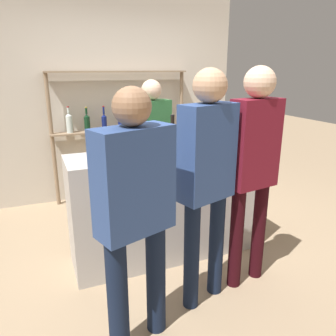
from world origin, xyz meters
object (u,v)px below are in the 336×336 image
ice_bucket (103,145)px  customer_left (135,206)px  counter_bottle_2 (172,139)px  wine_glass (133,141)px  counter_bottle_3 (219,136)px  customer_center (207,172)px  server_behind_counter (152,142)px  counter_bottle_1 (199,134)px  customer_right (254,160)px  counter_bottle_0 (240,134)px

ice_bucket → customer_left: customer_left is taller
counter_bottle_2 → customer_left: customer_left is taller
wine_glass → customer_left: (-0.27, -0.94, -0.19)m
counter_bottle_3 → ice_bucket: counter_bottle_3 is taller
customer_center → customer_left: (-0.59, -0.20, -0.08)m
counter_bottle_2 → ice_bucket: bearing=171.7°
counter_bottle_3 → server_behind_counter: (-0.38, 0.77, -0.18)m
customer_center → wine_glass: bearing=6.5°
counter_bottle_2 → counter_bottle_3: (0.46, -0.02, -0.01)m
counter_bottle_1 → customer_center: bearing=-112.8°
counter_bottle_2 → server_behind_counter: (0.08, 0.75, -0.19)m
server_behind_counter → ice_bucket: bearing=-61.2°
wine_glass → server_behind_counter: (0.41, 0.67, -0.19)m
customer_left → customer_right: (1.04, 0.27, 0.10)m
counter_bottle_0 → counter_bottle_2: 0.69m
ice_bucket → customer_left: 0.96m
ice_bucket → wine_glass: bearing=-2.2°
counter_bottle_3 → ice_bucket: size_ratio=1.40×
counter_bottle_1 → counter_bottle_3: bearing=-23.8°
wine_glass → ice_bucket: (-0.26, 0.01, -0.02)m
counter_bottle_1 → counter_bottle_0: bearing=-10.0°
counter_bottle_0 → customer_center: 0.96m
counter_bottle_1 → counter_bottle_2: bearing=-169.1°
server_behind_counter → counter_bottle_0: bearing=22.9°
counter_bottle_0 → customer_right: bearing=-114.3°
server_behind_counter → counter_bottle_2: bearing=-21.8°
customer_center → server_behind_counter: customer_center is taller
counter_bottle_3 → wine_glass: (-0.79, 0.10, 0.01)m
counter_bottle_3 → counter_bottle_2: bearing=177.4°
counter_bottle_1 → ice_bucket: size_ratio=1.55×
customer_center → customer_right: 0.45m
counter_bottle_1 → ice_bucket: 0.88m
counter_bottle_1 → wine_glass: (-0.62, 0.02, -0.01)m
server_behind_counter → customer_left: bearing=-39.0°
counter_bottle_0 → customer_center: (-0.70, -0.64, -0.11)m
counter_bottle_2 → customer_right: size_ratio=0.19×
counter_bottle_1 → counter_bottle_3: counter_bottle_1 is taller
customer_center → counter_bottle_2: bearing=-18.3°
counter_bottle_3 → server_behind_counter: 0.87m
counter_bottle_2 → ice_bucket: 0.60m
customer_center → customer_right: (0.45, 0.07, 0.02)m
ice_bucket → counter_bottle_1: bearing=-2.0°
ice_bucket → customer_right: 1.23m
customer_left → ice_bucket: bearing=-19.3°
wine_glass → server_behind_counter: bearing=58.4°
counter_bottle_0 → counter_bottle_1: 0.41m
customer_center → counter_bottle_0: bearing=-64.8°
counter_bottle_2 → wine_glass: size_ratio=2.04×
wine_glass → customer_right: size_ratio=0.09×
counter_bottle_0 → ice_bucket: counter_bottle_0 is taller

